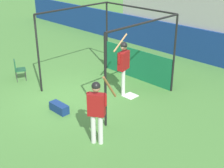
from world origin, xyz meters
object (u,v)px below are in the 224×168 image
object	(u,v)px
player_waiting	(97,107)
equipment_bag	(59,108)
player_batter	(123,62)
folding_chair	(18,68)

from	to	relation	value
player_waiting	equipment_bag	world-z (taller)	player_waiting
player_waiting	player_batter	bearing A→B (deg)	87.39
player_waiting	folding_chair	bearing A→B (deg)	139.09
folding_chair	equipment_bag	size ratio (longest dim) A/B	1.20
player_waiting	equipment_bag	size ratio (longest dim) A/B	2.92
player_waiting	folding_chair	xyz separation A→B (m)	(-5.30, 0.72, -0.57)
player_batter	player_waiting	distance (m)	3.20
player_batter	folding_chair	distance (m)	4.25
player_waiting	equipment_bag	xyz separation A→B (m)	(-2.12, 0.31, -0.94)
player_waiting	folding_chair	size ratio (longest dim) A/B	2.43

